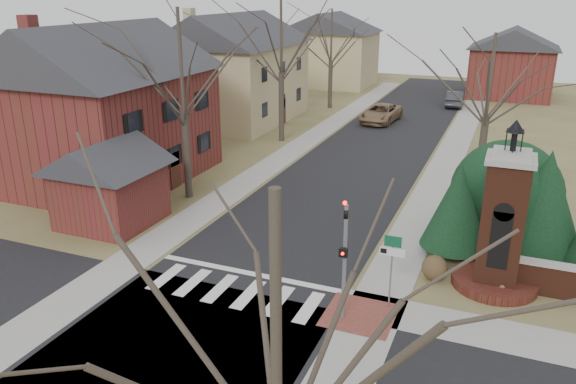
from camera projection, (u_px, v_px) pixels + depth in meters
The scene contains 28 objects.
ground at pixel (224, 302), 20.37m from camera, with size 120.00×120.00×0.00m, color brown.
main_street at pixel (373, 150), 39.50m from camera, with size 8.00×70.00×0.01m, color black.
cross_street at pixel (179, 348), 17.75m from camera, with size 120.00×8.00×0.01m, color black.
crosswalk_zone at pixel (234, 291), 21.06m from camera, with size 8.00×2.20×0.02m, color silver.
stop_bar at pixel (251, 274), 22.36m from camera, with size 8.00×0.35×0.02m, color silver.
sidewalk_right_main at pixel (449, 158), 37.65m from camera, with size 2.00×60.00×0.02m, color gray.
sidewalk_left at pixel (304, 143), 41.35m from camera, with size 2.00×60.00×0.02m, color gray.
curb_apron at pixel (360, 315), 19.53m from camera, with size 2.40×2.40×0.02m, color brown.
traffic_signal_pole at pixel (345, 251), 18.45m from camera, with size 0.28×0.41×4.50m.
sign_post at pixel (392, 257), 19.44m from camera, with size 0.90×0.07×2.75m.
brick_gate_monument at pixel (501, 234), 20.77m from camera, with size 3.20×3.20×6.47m.
house_brick_left at pixel (103, 101), 32.09m from camera, with size 9.80×11.80×9.42m.
house_stucco_left at pixel (233, 66), 47.09m from camera, with size 9.80×12.80×9.28m.
garage_left at pixel (108, 179), 26.54m from camera, with size 4.80×4.80×4.29m.
house_distant_left at pixel (329, 48), 64.94m from camera, with size 10.80×8.80×8.53m.
house_distant_right at pixel (512, 61), 58.03m from camera, with size 8.80×8.80×7.30m.
evergreen_near at pixel (457, 205), 23.11m from camera, with size 2.80×2.80×4.10m.
evergreen_mid at pixel (545, 200), 22.88m from camera, with size 3.40×3.40×4.70m.
evergreen_mass at pixel (506, 190), 24.61m from camera, with size 4.80×4.80×4.80m, color black.
bare_tree_0 at pixel (180, 53), 28.06m from camera, with size 8.05×8.05×11.15m.
bare_tree_1 at pixel (281, 29), 39.25m from camera, with size 8.40×8.40×11.64m.
bare_tree_2 at pixel (332, 32), 51.08m from camera, with size 7.35×7.35×10.19m.
bare_tree_3 at pixel (492, 70), 29.33m from camera, with size 7.00×7.00×9.70m.
bare_tree_4 at pixel (276, 304), 8.23m from camera, with size 6.65×6.65×9.21m.
pickup_truck at pixel (381, 113), 47.57m from camera, with size 2.49×5.41×1.50m, color #8C6E4C.
distant_car at pixel (455, 99), 54.02m from camera, with size 1.54×4.42×1.46m, color #373A40.
dry_shrub_left at pixel (435, 268), 21.78m from camera, with size 1.00×1.00×1.00m, color brown.
dry_shrub_right at pixel (503, 283), 20.94m from camera, with size 0.73×0.73×0.73m, color brown.
Camera 1 is at (8.88, -15.57, 10.72)m, focal length 35.00 mm.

